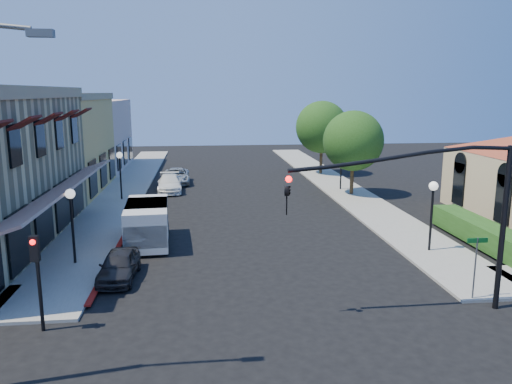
{
  "coord_description": "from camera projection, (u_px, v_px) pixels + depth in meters",
  "views": [
    {
      "loc": [
        -2.64,
        -14.58,
        7.8
      ],
      "look_at": [
        0.21,
        11.2,
        2.6
      ],
      "focal_mm": 35.0,
      "sensor_mm": 36.0,
      "label": 1
    }
  ],
  "objects": [
    {
      "name": "hedge",
      "position": [
        479.0,
        244.0,
        26.06
      ],
      "size": [
        1.4,
        8.0,
        1.1
      ],
      "primitive_type": "cube",
      "color": "#204A15",
      "rests_on": "ground"
    },
    {
      "name": "street_name_sign",
      "position": [
        476.0,
        258.0,
        18.64
      ],
      "size": [
        0.8,
        0.06,
        2.5
      ],
      "color": "#595B5E",
      "rests_on": "ground"
    },
    {
      "name": "lamppost_right_far",
      "position": [
        341.0,
        157.0,
        39.79
      ],
      "size": [
        0.44,
        0.44,
        3.57
      ],
      "color": "black",
      "rests_on": "ground"
    },
    {
      "name": "secondary_signal",
      "position": [
        37.0,
        265.0,
        16.08
      ],
      "size": [
        0.28,
        0.42,
        3.32
      ],
      "color": "black",
      "rests_on": "ground"
    },
    {
      "name": "street_tree_b",
      "position": [
        322.0,
        127.0,
        47.26
      ],
      "size": [
        4.94,
        4.94,
        7.02
      ],
      "color": "#392916",
      "rests_on": "ground"
    },
    {
      "name": "pink_stucco_building",
      "position": [
        74.0,
        135.0,
        50.7
      ],
      "size": [
        10.0,
        12.0,
        7.0
      ],
      "primitive_type": "cube",
      "color": "beige",
      "rests_on": "ground"
    },
    {
      "name": "parked_car_b",
      "position": [
        145.0,
        224.0,
        27.96
      ],
      "size": [
        1.51,
        3.29,
        1.05
      ],
      "primitive_type": "imported",
      "rotation": [
        0.0,
        0.0,
        0.13
      ],
      "color": "#AEB2B3",
      "rests_on": "ground"
    },
    {
      "name": "parked_car_c",
      "position": [
        170.0,
        184.0,
        39.7
      ],
      "size": [
        2.07,
        4.63,
        1.32
      ],
      "primitive_type": "imported",
      "rotation": [
        0.0,
        0.0,
        0.05
      ],
      "color": "white",
      "rests_on": "ground"
    },
    {
      "name": "street_tree_a",
      "position": [
        353.0,
        141.0,
        37.59
      ],
      "size": [
        4.56,
        4.56,
        6.48
      ],
      "color": "#392916",
      "rests_on": "ground"
    },
    {
      "name": "curb_red_strip",
      "position": [
        111.0,
        264.0,
        23.08
      ],
      "size": [
        0.25,
        10.0,
        0.06
      ],
      "primitive_type": "cube",
      "color": "maroon",
      "rests_on": "ground"
    },
    {
      "name": "parked_car_a",
      "position": [
        119.0,
        265.0,
        21.08
      ],
      "size": [
        1.59,
        3.67,
        1.23
      ],
      "primitive_type": "imported",
      "rotation": [
        0.0,
        0.0,
        -0.04
      ],
      "color": "black",
      "rests_on": "ground"
    },
    {
      "name": "lamppost_left_near",
      "position": [
        71.0,
        207.0,
        22.37
      ],
      "size": [
        0.44,
        0.44,
        3.57
      ],
      "color": "black",
      "rests_on": "ground"
    },
    {
      "name": "white_van",
      "position": [
        147.0,
        221.0,
        25.81
      ],
      "size": [
        2.4,
        4.98,
        2.15
      ],
      "color": "silver",
      "rests_on": "ground"
    },
    {
      "name": "ground",
      "position": [
        288.0,
        339.0,
        16.02
      ],
      "size": [
        120.0,
        120.0,
        0.0
      ],
      "primitive_type": "plane",
      "color": "black",
      "rests_on": "ground"
    },
    {
      "name": "signal_mast_arm",
      "position": [
        448.0,
        201.0,
        17.31
      ],
      "size": [
        8.01,
        0.39,
        6.0
      ],
      "color": "black",
      "rests_on": "ground"
    },
    {
      "name": "lamppost_right_near",
      "position": [
        433.0,
        198.0,
        24.2
      ],
      "size": [
        0.44,
        0.44,
        3.57
      ],
      "color": "black",
      "rests_on": "ground"
    },
    {
      "name": "sidewalk_left",
      "position": [
        128.0,
        187.0,
        41.38
      ],
      "size": [
        3.5,
        50.0,
        0.12
      ],
      "primitive_type": "cube",
      "color": "gray",
      "rests_on": "ground"
    },
    {
      "name": "lamppost_left_far",
      "position": [
        120.0,
        164.0,
        36.01
      ],
      "size": [
        0.44,
        0.44,
        3.57
      ],
      "color": "black",
      "rests_on": "ground"
    },
    {
      "name": "sidewalk_right",
      "position": [
        334.0,
        183.0,
        43.27
      ],
      "size": [
        3.5,
        50.0,
        0.12
      ],
      "primitive_type": "cube",
      "color": "gray",
      "rests_on": "ground"
    },
    {
      "name": "yellow_stucco_building",
      "position": [
        36.0,
        144.0,
        38.94
      ],
      "size": [
        10.0,
        12.0,
        7.6
      ],
      "primitive_type": "cube",
      "color": "#D2B55E",
      "rests_on": "ground"
    },
    {
      "name": "parked_car_d",
      "position": [
        177.0,
        176.0,
        43.24
      ],
      "size": [
        2.34,
        4.77,
        1.3
      ],
      "primitive_type": "imported",
      "rotation": [
        0.0,
        0.0,
        0.04
      ],
      "color": "#A6AAAC",
      "rests_on": "ground"
    }
  ]
}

